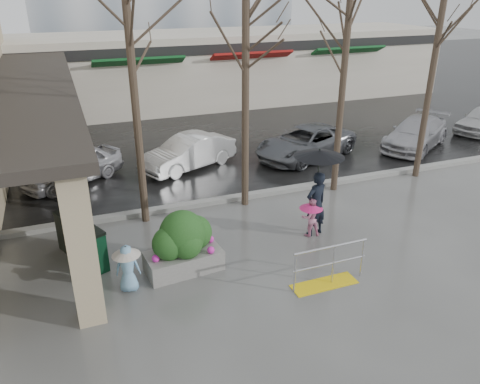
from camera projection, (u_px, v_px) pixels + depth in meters
ground at (254, 269)px, 11.61m from camera, size 120.00×120.00×0.00m
street_asphalt at (123, 94)px, 30.37m from camera, size 120.00×36.00×0.01m
curb at (206, 203)px, 14.99m from camera, size 120.00×0.30×0.15m
canopy_slab at (27, 79)px, 15.38m from camera, size 2.80×18.00×0.25m
pillar_front at (82, 247)px, 9.18m from camera, size 0.55×0.55×3.50m
pillar_back at (67, 148)px, 14.73m from camera, size 0.55×0.55×3.50m
storefront_row at (166, 70)px, 26.77m from camera, size 34.00×6.74×4.00m
handrail at (328, 270)px, 10.88m from camera, size 1.90×0.50×1.03m
tree_west at (130, 44)px, 11.96m from camera, size 3.20×3.20×6.80m
tree_midwest at (246, 33)px, 12.95m from camera, size 3.20×3.20×7.00m
tree_mideast at (346, 43)px, 14.19m from camera, size 3.20×3.20×6.50m
tree_east at (440, 21)px, 15.14m from camera, size 3.20×3.20×7.20m
woman at (317, 186)px, 12.67m from camera, size 1.35×1.35×2.54m
child_pink at (311, 214)px, 12.93m from camera, size 0.66×0.66×1.12m
child_blue at (127, 264)px, 10.55m from camera, size 0.65×0.65×1.15m
planter at (183, 242)px, 11.29m from camera, size 1.91×1.12×1.60m
news_boxes at (81, 241)px, 11.81m from camera, size 1.18×1.95×1.09m
car_a at (71, 166)px, 16.47m from camera, size 3.94×3.17×1.26m
car_b at (188, 152)px, 17.80m from camera, size 4.04×2.75×1.26m
car_c at (306, 142)px, 18.93m from camera, size 4.98×3.58×1.26m
car_d at (416, 133)px, 20.10m from camera, size 4.63×3.74×1.26m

